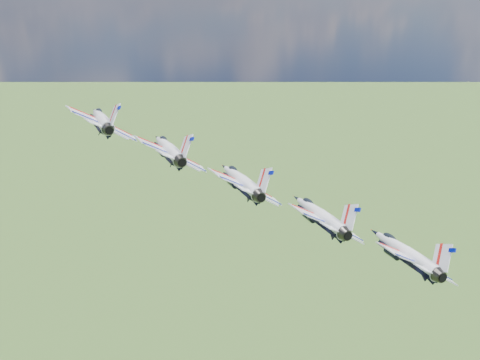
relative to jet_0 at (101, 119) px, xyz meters
name	(u,v)px	position (x,y,z in m)	size (l,w,h in m)	color
jet_0	(101,119)	(0.00, 0.00, 0.00)	(9.95, 14.73, 4.40)	white
jet_1	(168,148)	(7.27, -8.02, -3.08)	(9.95, 14.73, 4.40)	white
jet_2	(240,180)	(14.54, -16.03, -6.16)	(9.95, 14.73, 4.40)	white
jet_3	(318,214)	(21.81, -24.05, -9.24)	(9.95, 14.73, 4.40)	white
jet_4	(404,252)	(29.08, -32.07, -12.32)	(9.95, 14.73, 4.40)	white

